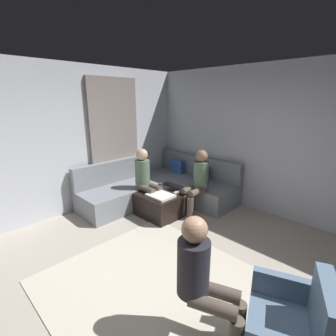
% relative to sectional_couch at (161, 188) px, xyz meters
% --- Properties ---
extents(ground_plane, '(6.00, 6.00, 0.10)m').
position_rel_sectional_couch_xyz_m(ground_plane, '(2.08, -1.88, -0.33)').
color(ground_plane, '#B2A899').
extents(wall_back, '(6.00, 0.12, 2.70)m').
position_rel_sectional_couch_xyz_m(wall_back, '(2.08, 1.06, 1.07)').
color(wall_back, silver).
rests_on(wall_back, ground_plane).
extents(wall_left, '(0.12, 6.00, 2.70)m').
position_rel_sectional_couch_xyz_m(wall_left, '(-0.86, -1.88, 1.07)').
color(wall_left, silver).
rests_on(wall_left, ground_plane).
extents(curtain_panel, '(0.06, 1.10, 2.50)m').
position_rel_sectional_couch_xyz_m(curtain_panel, '(-0.76, -0.58, 0.97)').
color(curtain_panel, gray).
rests_on(curtain_panel, ground_plane).
extents(area_rug, '(2.60, 2.20, 0.01)m').
position_rel_sectional_couch_xyz_m(area_rug, '(1.88, -1.78, -0.27)').
color(area_rug, beige).
rests_on(area_rug, ground_plane).
extents(sectional_couch, '(2.10, 2.55, 0.87)m').
position_rel_sectional_couch_xyz_m(sectional_couch, '(0.00, 0.00, 0.00)').
color(sectional_couch, gray).
rests_on(sectional_couch, ground_plane).
extents(ottoman, '(0.76, 0.76, 0.42)m').
position_rel_sectional_couch_xyz_m(ottoman, '(0.50, -0.46, -0.07)').
color(ottoman, black).
rests_on(ottoman, ground_plane).
extents(folded_blanket, '(0.44, 0.36, 0.04)m').
position_rel_sectional_couch_xyz_m(folded_blanket, '(0.60, -0.58, 0.16)').
color(folded_blanket, white).
rests_on(folded_blanket, ottoman).
extents(coffee_mug, '(0.08, 0.08, 0.10)m').
position_rel_sectional_couch_xyz_m(coffee_mug, '(0.28, -0.28, 0.19)').
color(coffee_mug, '#334C72').
rests_on(coffee_mug, ottoman).
extents(game_remote, '(0.05, 0.15, 0.02)m').
position_rel_sectional_couch_xyz_m(game_remote, '(0.68, -0.24, 0.15)').
color(game_remote, white).
rests_on(game_remote, ottoman).
extents(person_on_couch_back, '(0.30, 0.60, 1.20)m').
position_rel_sectional_couch_xyz_m(person_on_couch_back, '(0.91, 0.06, 0.38)').
color(person_on_couch_back, brown).
rests_on(person_on_couch_back, ground_plane).
extents(person_on_couch_side, '(0.60, 0.30, 1.20)m').
position_rel_sectional_couch_xyz_m(person_on_couch_side, '(0.15, -0.54, 0.38)').
color(person_on_couch_side, brown).
rests_on(person_on_couch_side, ground_plane).
extents(person_on_armchair, '(0.61, 0.43, 1.18)m').
position_rel_sectional_couch_xyz_m(person_on_armchair, '(2.52, -1.91, 0.36)').
color(person_on_armchair, brown).
rests_on(person_on_armchair, ground_plane).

